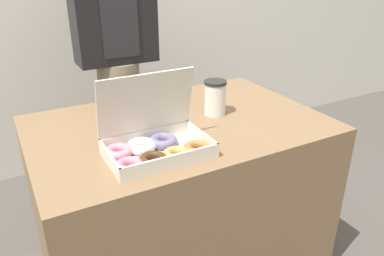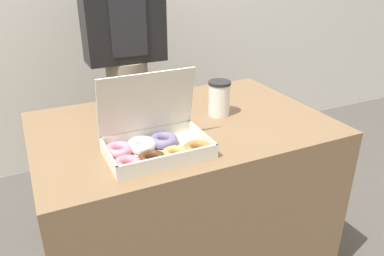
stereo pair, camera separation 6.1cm
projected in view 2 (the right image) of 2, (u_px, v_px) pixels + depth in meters
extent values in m
cube|color=brown|center=(183.00, 198.00, 1.65)|extent=(1.15, 0.77, 0.73)
cube|color=silver|center=(158.00, 154.00, 1.25)|extent=(0.34, 0.22, 0.01)
cube|color=silver|center=(109.00, 157.00, 1.17)|extent=(0.01, 0.22, 0.05)
cube|color=silver|center=(202.00, 138.00, 1.30)|extent=(0.01, 0.22, 0.05)
cube|color=silver|center=(170.00, 161.00, 1.15)|extent=(0.34, 0.01, 0.05)
cube|color=silver|center=(147.00, 135.00, 1.32)|extent=(0.34, 0.01, 0.05)
cube|color=silver|center=(147.00, 102.00, 1.26)|extent=(0.34, 0.05, 0.21)
torus|color=pink|center=(127.00, 164.00, 1.15)|extent=(0.11, 0.11, 0.03)
torus|color=pink|center=(118.00, 150.00, 1.24)|extent=(0.11, 0.11, 0.03)
torus|color=#4C2D19|center=(152.00, 159.00, 1.19)|extent=(0.11, 0.11, 0.03)
torus|color=white|center=(142.00, 145.00, 1.27)|extent=(0.14, 0.14, 0.03)
torus|color=tan|center=(175.00, 154.00, 1.22)|extent=(0.12, 0.12, 0.03)
torus|color=slate|center=(164.00, 140.00, 1.30)|extent=(0.11, 0.11, 0.03)
torus|color=#A87038|center=(197.00, 148.00, 1.25)|extent=(0.13, 0.13, 0.03)
cylinder|color=silver|center=(219.00, 100.00, 1.54)|extent=(0.09, 0.09, 0.13)
cylinder|color=black|center=(220.00, 83.00, 1.51)|extent=(0.09, 0.09, 0.01)
cylinder|color=gray|center=(131.00, 132.00, 2.14)|extent=(0.22, 0.22, 0.84)
cube|color=black|center=(122.00, 8.00, 1.86)|extent=(0.40, 0.18, 0.54)
cube|color=#232328|center=(128.00, 21.00, 1.80)|extent=(0.18, 0.01, 0.34)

